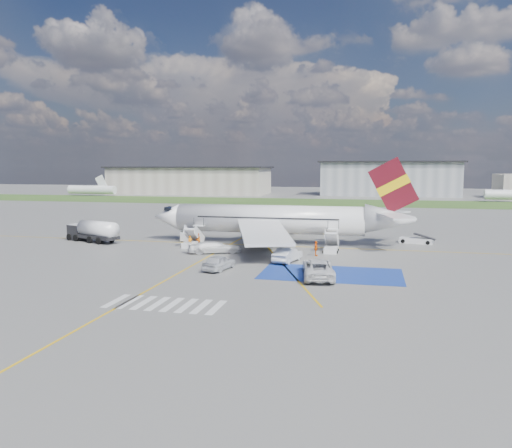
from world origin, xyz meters
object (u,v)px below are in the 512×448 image
object	(u,v)px
gpu_cart	(188,237)
airliner	(280,219)
van_white_b	(215,245)
car_silver_a	(219,262)
van_white_a	(318,265)
belt_loader	(416,241)
fuel_tanker	(93,233)
car_silver_b	(287,255)

from	to	relation	value
gpu_cart	airliner	bearing A→B (deg)	16.95
airliner	van_white_b	bearing A→B (deg)	-125.41
car_silver_a	van_white_a	xyz separation A→B (m)	(10.34, -0.96, 0.38)
belt_loader	van_white_b	distance (m)	28.66
airliner	fuel_tanker	size ratio (longest dim) A/B	4.02
car_silver_b	van_white_a	xyz separation A→B (m)	(4.14, -6.82, 0.34)
gpu_cart	belt_loader	bearing A→B (deg)	21.71
car_silver_a	van_white_a	distance (m)	10.39
gpu_cart	car_silver_b	xyz separation A→B (m)	(16.18, -11.37, 0.14)
gpu_cart	van_white_b	bearing A→B (deg)	-39.50
van_white_a	gpu_cart	bearing A→B (deg)	-50.65
car_silver_a	van_white_b	xyz separation A→B (m)	(-3.52, 9.47, 0.18)
gpu_cart	van_white_a	xyz separation A→B (m)	(20.32, -18.18, 0.48)
airliner	car_silver_a	xyz separation A→B (m)	(-3.01, -18.64, -2.60)
airliner	gpu_cart	size ratio (longest dim) A/B	18.15
airliner	van_white_b	xyz separation A→B (m)	(-6.52, -9.17, -2.42)
airliner	van_white_a	size ratio (longest dim) A/B	5.91
van_white_b	belt_loader	bearing A→B (deg)	-83.97
car_silver_b	van_white_b	distance (m)	10.37
van_white_a	belt_loader	bearing A→B (deg)	-123.59
gpu_cart	van_white_b	distance (m)	10.10
airliner	gpu_cart	xyz separation A→B (m)	(-12.98, -1.41, -2.70)
gpu_cart	car_silver_a	distance (m)	19.91
gpu_cart	car_silver_a	bearing A→B (deg)	-49.20
car_silver_a	car_silver_b	xyz separation A→B (m)	(6.20, 5.86, 0.04)
gpu_cart	car_silver_b	size ratio (longest dim) A/B	0.40
car_silver_a	car_silver_b	distance (m)	8.53
airliner	car_silver_a	bearing A→B (deg)	-99.16
belt_loader	airliner	bearing A→B (deg)	-151.60
car_silver_b	van_white_b	bearing A→B (deg)	-7.02
airliner	belt_loader	bearing A→B (deg)	14.23
airliner	fuel_tanker	distance (m)	26.55
belt_loader	van_white_b	world-z (taller)	van_white_b
car_silver_a	van_white_b	world-z (taller)	van_white_b
car_silver_b	belt_loader	bearing A→B (deg)	-117.93
gpu_cart	car_silver_a	world-z (taller)	car_silver_a
car_silver_a	gpu_cart	bearing A→B (deg)	-48.07
belt_loader	van_white_b	size ratio (longest dim) A/B	1.00
airliner	gpu_cart	distance (m)	13.33
car_silver_a	van_white_a	size ratio (longest dim) A/B	0.75
fuel_tanker	van_white_a	bearing A→B (deg)	-2.91
car_silver_a	van_white_b	size ratio (longest dim) A/B	0.94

